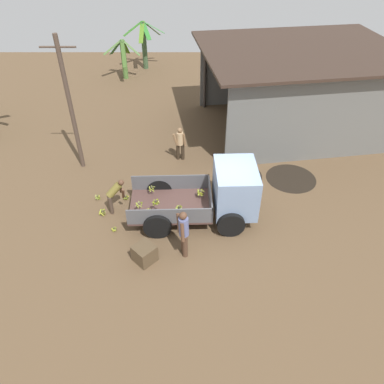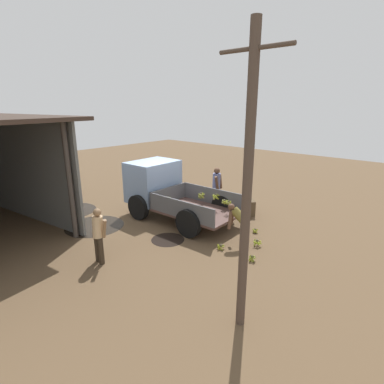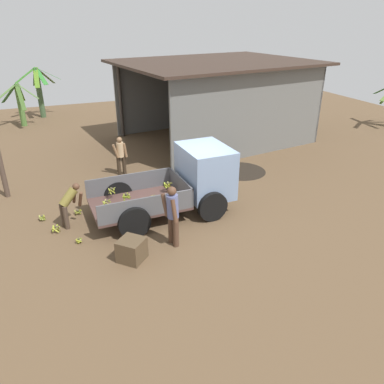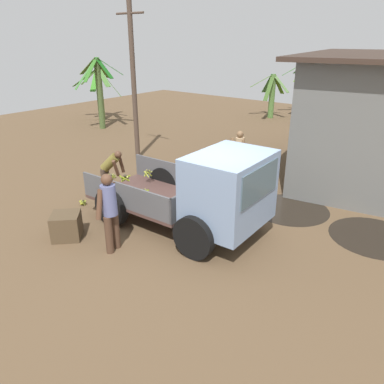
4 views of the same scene
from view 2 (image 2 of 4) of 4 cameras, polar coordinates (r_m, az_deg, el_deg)
name	(u,v)px [view 2 (image 2 of 4)]	position (r m, az deg, el deg)	size (l,w,h in m)	color
ground	(159,213)	(11.93, -6.25, -3.98)	(36.00, 36.00, 0.00)	brown
mud_patch_0	(95,226)	(11.17, -18.04, -6.16)	(2.02, 2.02, 0.01)	black
mud_patch_1	(70,211)	(13.06, -22.20, -3.30)	(2.02, 2.02, 0.01)	black
mud_patch_2	(168,240)	(9.65, -4.63, -9.02)	(1.06, 1.06, 0.01)	black
cargo_truck	(161,187)	(11.53, -5.84, 0.87)	(4.41, 2.30, 2.02)	#523732
utility_pole	(247,187)	(5.20, 10.48, 1.03)	(1.28, 0.17, 5.40)	#4D3D32
person_foreground_visitor	(217,187)	(12.02, 4.69, 1.04)	(0.44, 0.70, 1.73)	#4E3526
person_worker_loading	(240,222)	(9.11, 9.17, -5.63)	(0.74, 0.66, 1.29)	#49392D
person_bystander_near_shed	(98,233)	(8.37, -17.40, -7.49)	(0.59, 0.33, 1.54)	#34291D
banana_bunch_on_ground_0	(221,246)	(9.02, 5.46, -10.26)	(0.23, 0.23, 0.18)	#4D4632
banana_bunch_on_ground_1	(252,258)	(8.52, 11.36, -12.22)	(0.21, 0.22, 0.19)	brown
banana_bunch_on_ground_2	(255,231)	(10.27, 11.95, -7.19)	(0.19, 0.19, 0.16)	#403A2A
banana_bunch_on_ground_3	(257,242)	(9.36, 12.30, -9.34)	(0.26, 0.26, 0.22)	#4B4431
wooden_crate_0	(246,207)	(11.81, 10.20, -2.86)	(0.61, 0.61, 0.58)	brown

